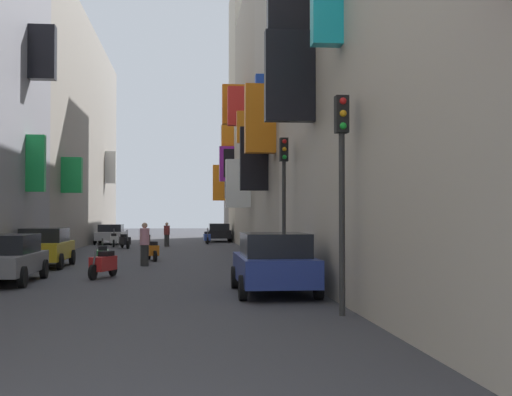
# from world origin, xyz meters

# --- Properties ---
(ground_plane) EXTENTS (140.00, 140.00, 0.00)m
(ground_plane) POSITION_xyz_m (0.00, 30.00, 0.00)
(ground_plane) COLOR #38383D
(building_left_mid_b) EXTENTS (7.04, 30.53, 15.08)m
(building_left_mid_b) POSITION_xyz_m (-8.00, 44.73, 7.54)
(building_left_mid_b) COLOR gray
(building_left_mid_b) RESTS_ON ground
(building_right_mid_a) EXTENTS (7.20, 9.33, 19.41)m
(building_right_mid_a) POSITION_xyz_m (7.99, 26.10, 9.69)
(building_right_mid_a) COLOR #9E9384
(building_right_mid_a) RESTS_ON ground
(building_right_mid_b) EXTENTS (7.37, 14.38, 15.67)m
(building_right_mid_b) POSITION_xyz_m (7.98, 37.95, 7.83)
(building_right_mid_b) COLOR #9E9384
(building_right_mid_b) RESTS_ON ground
(building_right_mid_c) EXTENTS (7.09, 7.73, 19.74)m
(building_right_mid_c) POSITION_xyz_m (7.98, 49.02, 9.85)
(building_right_mid_c) COLOR #BCB29E
(building_right_mid_c) RESTS_ON ground
(building_right_far) EXTENTS (7.26, 7.11, 12.70)m
(building_right_far) POSITION_xyz_m (7.98, 56.44, 6.35)
(building_right_far) COLOR slate
(building_right_far) RESTS_ON ground
(parked_car_silver) EXTENTS (1.95, 3.95, 1.37)m
(parked_car_silver) POSITION_xyz_m (-3.73, 44.21, 0.72)
(parked_car_silver) COLOR #B7B7BC
(parked_car_silver) RESTS_ON ground
(parked_car_yellow) EXTENTS (1.91, 4.03, 1.50)m
(parked_car_yellow) POSITION_xyz_m (-3.96, 23.12, 0.78)
(parked_car_yellow) COLOR gold
(parked_car_yellow) RESTS_ON ground
(parked_car_blue) EXTENTS (1.99, 4.15, 1.55)m
(parked_car_blue) POSITION_xyz_m (3.76, 13.31, 0.80)
(parked_car_blue) COLOR navy
(parked_car_blue) RESTS_ON ground
(parked_car_black) EXTENTS (1.83, 4.14, 1.38)m
(parked_car_black) POSITION_xyz_m (3.95, 47.73, 0.73)
(parked_car_black) COLOR black
(parked_car_black) RESTS_ON ground
(parked_car_grey) EXTENTS (1.83, 4.34, 1.43)m
(parked_car_grey) POSITION_xyz_m (-3.80, 16.91, 0.75)
(parked_car_grey) COLOR slate
(parked_car_grey) RESTS_ON ground
(scooter_black) EXTENTS (0.78, 1.81, 1.13)m
(scooter_black) POSITION_xyz_m (-2.20, 38.01, 0.46)
(scooter_black) COLOR black
(scooter_black) RESTS_ON ground
(scooter_green) EXTENTS (0.57, 1.83, 1.13)m
(scooter_green) POSITION_xyz_m (-1.62, 22.22, 0.46)
(scooter_green) COLOR #287F3D
(scooter_green) RESTS_ON ground
(scooter_orange) EXTENTS (0.71, 1.88, 1.13)m
(scooter_orange) POSITION_xyz_m (0.01, 26.47, 0.46)
(scooter_orange) COLOR orange
(scooter_orange) RESTS_ON ground
(scooter_blue) EXTENTS (0.48, 1.88, 1.13)m
(scooter_blue) POSITION_xyz_m (2.94, 43.80, 0.46)
(scooter_blue) COLOR #2D4CAD
(scooter_blue) RESTS_ON ground
(scooter_red) EXTENTS (0.79, 1.86, 1.13)m
(scooter_red) POSITION_xyz_m (-1.11, 18.21, 0.46)
(scooter_red) COLOR red
(scooter_red) RESTS_ON ground
(scooter_white) EXTENTS (0.53, 1.85, 1.13)m
(scooter_white) POSITION_xyz_m (-3.07, 39.98, 0.46)
(scooter_white) COLOR silver
(scooter_white) RESTS_ON ground
(pedestrian_crossing) EXTENTS (0.52, 0.52, 1.54)m
(pedestrian_crossing) POSITION_xyz_m (0.26, 40.07, 0.76)
(pedestrian_crossing) COLOR #353535
(pedestrian_crossing) RESTS_ON ground
(pedestrian_near_left) EXTENTS (0.53, 0.53, 1.72)m
(pedestrian_near_left) POSITION_xyz_m (-0.12, 23.27, 0.86)
(pedestrian_near_left) COLOR #2F2F2F
(pedestrian_near_left) RESTS_ON ground
(traffic_light_near_corner) EXTENTS (0.26, 0.34, 4.41)m
(traffic_light_near_corner) POSITION_xyz_m (4.64, 9.41, 3.00)
(traffic_light_near_corner) COLOR #2D2D2D
(traffic_light_near_corner) RESTS_ON ground
(traffic_light_far_corner) EXTENTS (0.26, 0.34, 4.48)m
(traffic_light_far_corner) POSITION_xyz_m (4.63, 17.56, 3.04)
(traffic_light_far_corner) COLOR #2D2D2D
(traffic_light_far_corner) RESTS_ON ground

